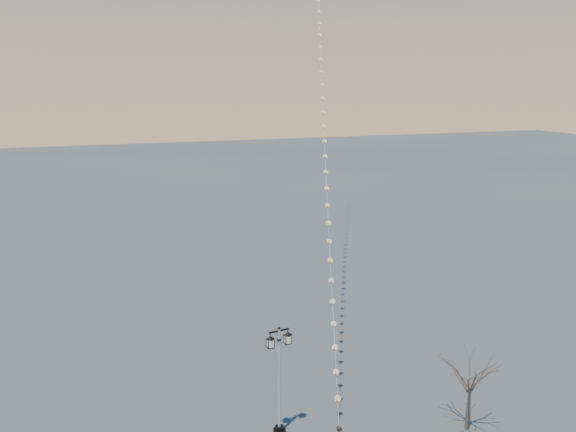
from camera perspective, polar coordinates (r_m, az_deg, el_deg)
name	(u,v)px	position (r m, az deg, el deg)	size (l,w,h in m)	color
street_lamp	(279,375)	(29.59, -0.88, -15.46)	(1.45, 0.65, 5.77)	black
bare_tree	(471,376)	(31.37, 17.65, -14.83)	(2.57, 2.57, 4.27)	brown
kite_train	(322,48)	(50.02, 3.35, 16.24)	(16.93, 45.13, 40.36)	#352219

